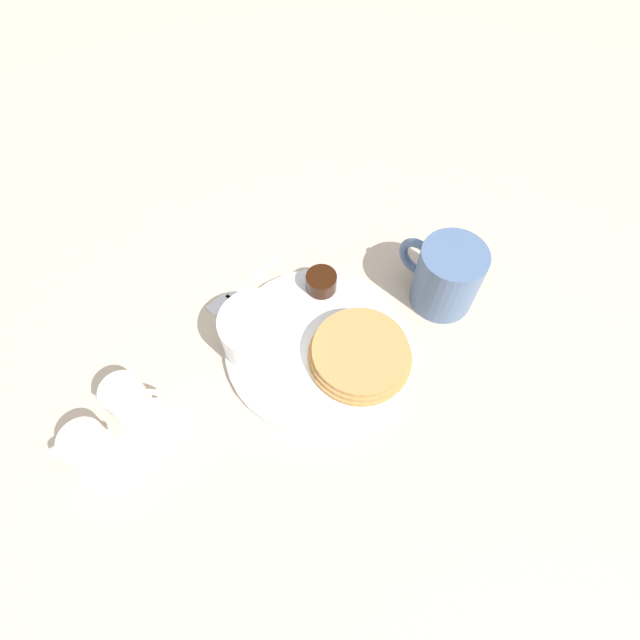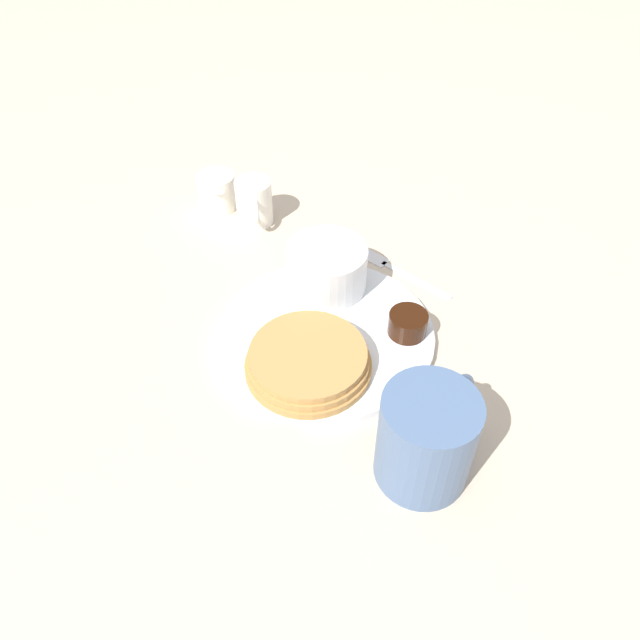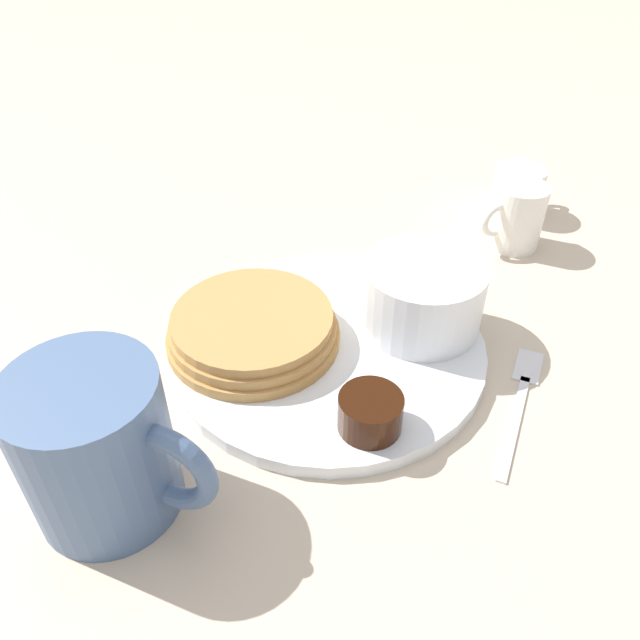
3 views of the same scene
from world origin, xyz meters
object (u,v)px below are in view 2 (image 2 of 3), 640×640
at_px(creamer_pitcher_near, 254,202).
at_px(fork, 395,268).
at_px(bowl, 326,267).
at_px(plate, 326,335).
at_px(coffee_mug, 428,437).
at_px(creamer_pitcher_far, 217,191).

distance_m(creamer_pitcher_near, fork, 0.22).
relative_size(creamer_pitcher_near, fork, 0.71).
bearing_deg(bowl, plate, 174.91).
bearing_deg(creamer_pitcher_near, fork, -123.36).
bearing_deg(bowl, creamer_pitcher_near, 29.35).
height_order(plate, bowl, bowl).
xyz_separation_m(bowl, coffee_mug, (-0.26, -0.07, 0.01)).
bearing_deg(creamer_pitcher_near, coffee_mug, -158.87).
relative_size(plate, creamer_pitcher_far, 3.25).
bearing_deg(bowl, coffee_mug, -164.39).
relative_size(plate, bowl, 2.55).
xyz_separation_m(plate, bowl, (0.08, -0.01, 0.04)).
relative_size(plate, creamer_pitcher_near, 3.27).
distance_m(coffee_mug, fork, 0.30).
relative_size(bowl, coffee_mug, 0.91).
distance_m(plate, fork, 0.15).
height_order(creamer_pitcher_far, fork, creamer_pitcher_far).
relative_size(plate, coffee_mug, 2.31).
distance_m(creamer_pitcher_near, creamer_pitcher_far, 0.07).
xyz_separation_m(plate, creamer_pitcher_far, (0.28, 0.14, 0.02)).
relative_size(coffee_mug, fork, 1.01).
bearing_deg(creamer_pitcher_far, creamer_pitcher_near, -127.48).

